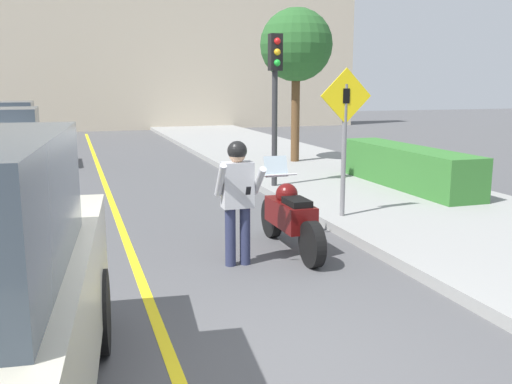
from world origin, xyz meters
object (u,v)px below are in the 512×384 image
Objects in this scene: motorcycle at (290,216)px; parked_car_silver at (12,123)px; street_tree at (296,46)px; person_biker at (238,191)px; crossing_sign at (345,128)px; traffic_light at (275,81)px; parked_car_white at (9,137)px.

parked_car_silver is at bearing 107.17° from motorcycle.
street_tree is (3.21, 7.80, 2.88)m from motorcycle.
crossing_sign is (2.30, 1.56, 0.63)m from person_biker.
street_tree is at bearing 61.83° from traffic_light.
crossing_sign is (1.41, 1.15, 1.13)m from motorcycle.
person_biker is 2.85m from crossing_sign.
motorcycle is 0.68× the size of traffic_light.
person_biker is at bearing -76.11° from parked_car_silver.
person_biker is 0.39× the size of parked_car_silver.
parked_car_silver is (-8.21, 8.37, -2.52)m from street_tree.
traffic_light is 13.60m from parked_car_silver.
traffic_light reaches higher than parked_car_white.
crossing_sign is 7.11m from street_tree.
crossing_sign is 0.76× the size of traffic_light.
crossing_sign is at bearing -66.91° from parked_car_silver.
crossing_sign is at bearing 39.21° from motorcycle.
crossing_sign is 0.59× the size of parked_car_silver.
parked_car_silver is (-6.29, 11.95, -1.56)m from traffic_light.
parked_car_white and parked_car_silver have the same top height.
traffic_light is at bearing 64.70° from person_biker.
street_tree is 8.50m from parked_car_white.
street_tree reaches higher than parked_car_silver.
parked_car_silver is at bearing 134.45° from street_tree.
crossing_sign is 0.59× the size of parked_car_white.
crossing_sign is at bearing -56.41° from parked_car_white.
parked_car_white is (-5.97, 8.98, -0.78)m from crossing_sign.
traffic_light is at bearing 72.93° from motorcycle.
motorcycle is 4.81m from traffic_light.
parked_car_white is at bearing 134.71° from traffic_light.
crossing_sign is at bearing -87.91° from traffic_light.
person_biker is at bearing -145.82° from crossing_sign.
parked_car_silver reaches higher than motorcycle.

